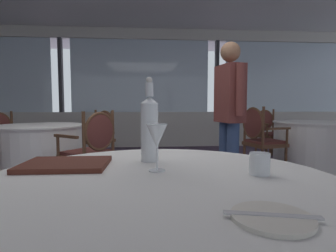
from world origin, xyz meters
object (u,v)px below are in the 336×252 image
Objects in this scene: water_bottle at (150,127)px; menu_book at (66,164)px; side_plate at (272,217)px; dining_chair_0_3 at (99,134)px; dining_chair_1_1 at (269,130)px; wine_glass at (157,137)px; dining_chair_0_0 at (2,137)px; dining_chair_1_2 at (260,135)px; diner_person_0 at (229,110)px; water_tumbler at (260,164)px; dining_chair_0_2 at (92,147)px.

menu_book is at bearing -166.33° from water_bottle.
side_plate is 3.94m from dining_chair_0_3.
menu_book is 4.69m from dining_chair_1_1.
wine_glass is (0.03, -0.19, -0.02)m from water_bottle.
menu_book is 3.58m from dining_chair_0_0.
dining_chair_1_2 is at bearing -45.11° from dining_chair_1_1.
menu_book is 2.12m from diner_person_0.
diner_person_0 is at bearing 55.46° from menu_book.
wine_glass is at bearing 117.38° from side_plate.
wine_glass reaches higher than dining_chair_0_0.
water_bottle is 4.74× the size of water_tumbler.
wine_glass reaches higher than dining_chair_0_3.
diner_person_0 is (3.07, -1.33, 0.42)m from dining_chair_0_0.
side_plate is at bearing -40.50° from dining_chair_1_1.
menu_book is 0.37× the size of dining_chair_0_0.
dining_chair_0_2 is 1.41m from dining_chair_0_3.
wine_glass is 0.11× the size of diner_person_0.
side_plate is 0.98× the size of wine_glass.
wine_glass reaches higher than menu_book.
dining_chair_0_2 is (-0.64, 1.94, -0.33)m from wine_glass.
wine_glass reaches higher than dining_chair_1_1.
water_bottle reaches higher than water_tumbler.
menu_book is at bearing 164.55° from wine_glass.
diner_person_0 is at bearing -146.34° from dining_chair_0_2.
dining_chair_0_0 is 3.38m from diner_person_0.
dining_chair_0_3 is 0.94× the size of dining_chair_1_2.
dining_chair_0_0 is 1.41m from dining_chair_0_3.
diner_person_0 reaches higher than menu_book.
dining_chair_0_0 reaches higher than side_plate.
water_tumbler is (0.13, 0.37, 0.03)m from side_plate.
dining_chair_1_1 is at bearing 55.95° from menu_book.
menu_book is (-0.37, 0.10, -0.12)m from wine_glass.
dining_chair_0_0 is at bearing -95.39° from dining_chair_1_1.
menu_book is at bearing 136.25° from dining_chair_0_2.
dining_chair_1_1 is at bearing 58.19° from water_bottle.
dining_chair_0_2 is at bearing 99.19° from menu_book.
water_bottle is 2.08× the size of wine_glass.
dining_chair_0_3 reaches higher than menu_book.
dining_chair_0_0 is at bearing 121.92° from menu_book.
dining_chair_0_0 is at bearing 126.36° from water_bottle.
dining_chair_1_2 is (1.58, 2.46, -0.33)m from water_bottle.
water_bottle is at bearing -138.09° from dining_chair_1_2.
menu_book is 0.20× the size of diner_person_0.
diner_person_0 is (1.67, -1.51, 0.41)m from dining_chair_0_3.
water_tumbler is at bearing 154.40° from dining_chair_0_2.
water_tumbler is 2.98m from dining_chair_1_2.
dining_chair_0_0 is 0.98× the size of dining_chair_0_3.
dining_chair_0_0 is at bearing -45.04° from dining_chair_0_3.
diner_person_0 reaches higher than wine_glass.
side_plate is at bearing -67.79° from water_bottle.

